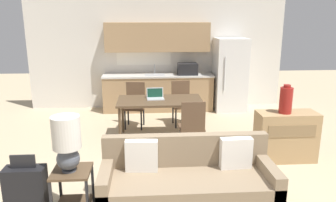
# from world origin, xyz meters

# --- Properties ---
(wall_back) EXTENTS (6.40, 0.07, 2.70)m
(wall_back) POSITION_xyz_m (-0.00, 4.63, 1.35)
(wall_back) COLOR silver
(wall_back) RESTS_ON ground_plane
(kitchen_counter) EXTENTS (2.71, 0.65, 2.15)m
(kitchen_counter) POSITION_xyz_m (0.02, 4.33, 0.84)
(kitchen_counter) COLOR tan
(kitchen_counter) RESTS_ON ground_plane
(refrigerator) EXTENTS (0.76, 0.78, 1.78)m
(refrigerator) POSITION_xyz_m (1.78, 4.21, 0.89)
(refrigerator) COLOR white
(refrigerator) RESTS_ON ground_plane
(dining_table) EXTENTS (1.59, 0.85, 0.77)m
(dining_table) POSITION_xyz_m (-0.04, 2.30, 0.70)
(dining_table) COLOR brown
(dining_table) RESTS_ON ground_plane
(couch) EXTENTS (2.11, 0.80, 0.84)m
(couch) POSITION_xyz_m (0.20, -0.03, 0.34)
(couch) COLOR #3D2D1E
(couch) RESTS_ON ground_plane
(side_table) EXTENTS (0.44, 0.44, 0.56)m
(side_table) POSITION_xyz_m (-1.18, -0.12, 0.37)
(side_table) COLOR brown
(side_table) RESTS_ON ground_plane
(table_lamp) EXTENTS (0.32, 0.32, 0.66)m
(table_lamp) POSITION_xyz_m (-1.20, -0.13, 0.93)
(table_lamp) COLOR #4C515B
(table_lamp) RESTS_ON side_table
(credenza) EXTENTS (0.96, 0.43, 0.81)m
(credenza) POSITION_xyz_m (1.96, 1.19, 0.41)
(credenza) COLOR tan
(credenza) RESTS_ON ground_plane
(vase) EXTENTS (0.20, 0.20, 0.46)m
(vase) POSITION_xyz_m (1.89, 1.16, 1.02)
(vase) COLOR maroon
(vase) RESTS_ON credenza
(dining_chair_far_right) EXTENTS (0.46, 0.46, 0.94)m
(dining_chair_far_right) POSITION_xyz_m (0.46, 3.13, 0.51)
(dining_chair_far_right) COLOR brown
(dining_chair_far_right) RESTS_ON ground_plane
(dining_chair_near_right) EXTENTS (0.43, 0.43, 0.94)m
(dining_chair_near_right) POSITION_xyz_m (0.47, 1.54, 0.51)
(dining_chair_near_right) COLOR brown
(dining_chair_near_right) RESTS_ON ground_plane
(dining_chair_far_left) EXTENTS (0.48, 0.48, 0.94)m
(dining_chair_far_left) POSITION_xyz_m (-0.54, 3.05, 0.51)
(dining_chair_far_left) COLOR brown
(dining_chair_far_left) RESTS_ON ground_plane
(laptop) EXTENTS (0.33, 0.27, 0.20)m
(laptop) POSITION_xyz_m (-0.13, 2.39, 0.82)
(laptop) COLOR #B7BABC
(laptop) RESTS_ON dining_table
(suitcase) EXTENTS (0.47, 0.22, 0.76)m
(suitcase) POSITION_xyz_m (-1.72, -0.11, 0.31)
(suitcase) COLOR black
(suitcase) RESTS_ON ground_plane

